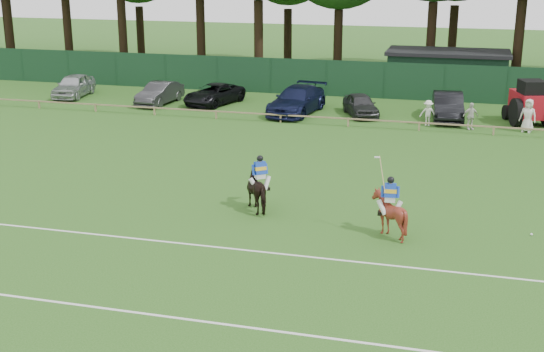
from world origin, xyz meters
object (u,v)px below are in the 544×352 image
(spectator_right, at_px, (528,116))
(utility_shed, at_px, (447,72))
(spectator_mid, at_px, (471,116))
(horse_chestnut, at_px, (389,214))
(horse_dark, at_px, (260,190))
(hatch_grey, at_px, (361,105))
(estate_black, at_px, (448,106))
(spectator_left, at_px, (428,113))
(sedan_navy, at_px, (297,100))
(sedan_silver, at_px, (74,86))
(polo_ball, at_px, (531,234))
(suv_black, at_px, (214,94))
(sedan_grey, at_px, (160,93))
(tractor, at_px, (529,103))

(spectator_right, distance_m, utility_shed, 11.81)
(spectator_mid, height_order, utility_shed, utility_shed)
(utility_shed, bearing_deg, horse_chestnut, -91.82)
(horse_dark, bearing_deg, hatch_grey, -131.67)
(horse_dark, distance_m, estate_black, 19.49)
(spectator_left, bearing_deg, hatch_grey, 158.43)
(hatch_grey, xyz_separation_m, spectator_right, (9.55, -1.89, 0.26))
(horse_chestnut, xyz_separation_m, estate_black, (1.30, 19.82, 0.01))
(sedan_navy, bearing_deg, sedan_silver, -176.71)
(horse_dark, xyz_separation_m, hatch_grey, (1.21, 18.13, -0.14))
(spectator_left, xyz_separation_m, polo_ball, (4.58, -16.57, -0.69))
(spectator_left, distance_m, polo_ball, 17.20)
(suv_black, bearing_deg, horse_dark, -49.53)
(estate_black, height_order, spectator_left, estate_black)
(sedan_navy, distance_m, estate_black, 9.09)
(sedan_silver, bearing_deg, utility_shed, 9.92)
(sedan_navy, height_order, estate_black, sedan_navy)
(sedan_navy, relative_size, spectator_left, 3.87)
(spectator_left, height_order, polo_ball, spectator_left)
(sedan_silver, xyz_separation_m, spectator_right, (29.64, -2.92, 0.15))
(sedan_grey, xyz_separation_m, polo_ball, (22.03, -18.45, -0.67))
(horse_chestnut, relative_size, polo_ball, 17.59)
(sedan_grey, relative_size, suv_black, 0.91)
(horse_chestnut, distance_m, polo_ball, 5.08)
(horse_chestnut, distance_m, hatch_grey, 19.91)
(suv_black, distance_m, tractor, 19.55)
(horse_chestnut, height_order, suv_black, horse_chestnut)
(horse_dark, distance_m, tractor, 21.35)
(horse_chestnut, distance_m, spectator_mid, 17.62)
(horse_dark, bearing_deg, utility_shed, -140.31)
(spectator_left, relative_size, spectator_mid, 0.96)
(hatch_grey, bearing_deg, tractor, -21.79)
(sedan_silver, xyz_separation_m, sedan_grey, (6.76, -0.82, -0.06))
(suv_black, distance_m, hatch_grey, 9.88)
(sedan_silver, height_order, estate_black, estate_black)
(spectator_left, bearing_deg, spectator_right, -1.75)
(horse_dark, height_order, sedan_navy, sedan_navy)
(spectator_left, height_order, spectator_right, spectator_right)
(horse_dark, relative_size, sedan_grey, 0.44)
(suv_black, relative_size, hatch_grey, 1.22)
(sedan_grey, bearing_deg, spectator_right, -0.27)
(sedan_navy, bearing_deg, horse_dark, -73.09)
(sedan_navy, distance_m, spectator_left, 8.14)
(sedan_silver, xyz_separation_m, estate_black, (25.24, -0.73, 0.03))
(estate_black, height_order, spectator_right, spectator_right)
(horse_dark, relative_size, sedan_silver, 0.42)
(suv_black, height_order, sedan_navy, sedan_navy)
(horse_chestnut, height_order, estate_black, estate_black)
(sedan_silver, xyz_separation_m, spectator_mid, (26.57, -3.13, -0.01))
(horse_chestnut, height_order, sedan_grey, horse_chestnut)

